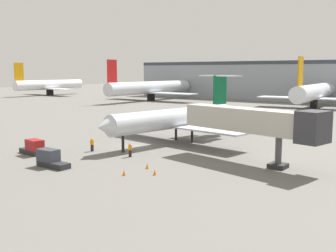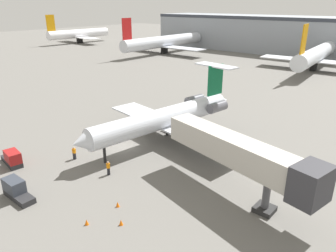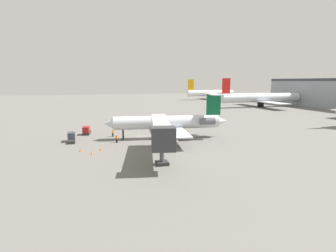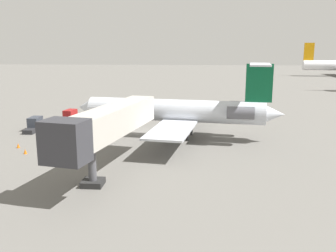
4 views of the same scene
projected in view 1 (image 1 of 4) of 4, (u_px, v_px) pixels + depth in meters
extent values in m
cube|color=#66635E|center=(136.00, 146.00, 56.57)|extent=(400.00, 400.00, 0.10)
cylinder|color=silver|center=(174.00, 118.00, 58.19)|extent=(6.06, 23.09, 2.84)
cone|color=silver|center=(105.00, 127.00, 49.55)|extent=(2.99, 2.56, 2.70)
cone|color=silver|center=(227.00, 112.00, 66.89)|extent=(2.76, 2.92, 2.42)
cube|color=silver|center=(213.00, 130.00, 54.72)|extent=(11.21, 5.87, 0.24)
cube|color=silver|center=(150.00, 122.00, 63.36)|extent=(11.21, 5.87, 0.24)
cylinder|color=#595960|center=(224.00, 113.00, 62.48)|extent=(1.94, 3.38, 1.50)
cylinder|color=#595960|center=(200.00, 110.00, 65.71)|extent=(1.94, 3.38, 1.50)
cube|color=#0C5933|center=(220.00, 90.00, 65.05)|extent=(0.69, 3.20, 4.63)
cube|color=silver|center=(220.00, 76.00, 64.76)|extent=(7.07, 3.34, 0.20)
cylinder|color=black|center=(123.00, 144.00, 51.86)|extent=(0.36, 0.36, 2.13)
cylinder|color=black|center=(192.00, 135.00, 58.82)|extent=(0.36, 0.36, 2.13)
cylinder|color=black|center=(176.00, 133.00, 61.05)|extent=(0.36, 0.36, 2.13)
cube|color=#B7B2A8|center=(247.00, 120.00, 46.00)|extent=(17.01, 5.97, 2.60)
cube|color=#333338|center=(313.00, 127.00, 40.07)|extent=(3.00, 3.62, 3.20)
cylinder|color=#4C4C51|center=(278.00, 152.00, 43.30)|extent=(0.70, 0.70, 3.51)
cube|color=#262626|center=(278.00, 166.00, 43.50)|extent=(1.80, 1.80, 0.50)
cube|color=black|center=(92.00, 148.00, 52.58)|extent=(0.37, 0.31, 0.85)
cube|color=orange|center=(92.00, 142.00, 52.48)|extent=(0.45, 0.35, 0.60)
sphere|color=tan|center=(92.00, 139.00, 52.42)|extent=(0.24, 0.24, 0.24)
cube|color=black|center=(130.00, 153.00, 49.11)|extent=(0.38, 0.40, 0.85)
cube|color=orange|center=(130.00, 148.00, 49.01)|extent=(0.44, 0.48, 0.60)
sphere|color=tan|center=(130.00, 144.00, 48.95)|extent=(0.24, 0.24, 0.24)
cube|color=#262628|center=(32.00, 152.00, 50.89)|extent=(4.15, 1.91, 0.60)
cube|color=maroon|center=(35.00, 145.00, 50.21)|extent=(2.56, 1.70, 1.30)
cube|color=#262628|center=(54.00, 165.00, 43.82)|extent=(4.03, 1.48, 0.60)
cube|color=#333842|center=(48.00, 155.00, 44.15)|extent=(2.43, 1.45, 1.30)
cone|color=orange|center=(155.00, 172.00, 40.61)|extent=(0.36, 0.36, 0.55)
cone|color=orange|center=(147.00, 166.00, 43.22)|extent=(0.36, 0.36, 0.55)
cone|color=orange|center=(124.00, 173.00, 40.42)|extent=(0.36, 0.36, 0.55)
cube|color=#8C939E|center=(334.00, 81.00, 134.88)|extent=(146.21, 20.78, 13.63)
cube|color=#333842|center=(326.00, 62.00, 125.93)|extent=(146.21, 0.60, 1.20)
cylinder|color=white|center=(50.00, 85.00, 171.89)|extent=(5.15, 32.16, 4.00)
cube|color=orange|center=(19.00, 72.00, 160.29)|extent=(0.44, 4.01, 7.00)
cube|color=white|center=(50.00, 89.00, 172.10)|extent=(27.11, 6.97, 0.30)
cube|color=black|center=(50.00, 92.00, 172.32)|extent=(1.20, 2.80, 2.40)
cylinder|color=silver|center=(151.00, 88.00, 140.74)|extent=(4.62, 41.56, 4.27)
cube|color=red|center=(112.00, 71.00, 125.13)|extent=(0.33, 4.00, 7.00)
cube|color=silver|center=(151.00, 93.00, 140.97)|extent=(34.93, 6.29, 0.30)
cube|color=black|center=(151.00, 97.00, 141.18)|extent=(1.20, 2.80, 2.40)
cylinder|color=silver|center=(314.00, 92.00, 111.12)|extent=(7.34, 36.32, 4.28)
cube|color=orange|center=(300.00, 71.00, 96.83)|extent=(0.64, 4.01, 7.00)
cube|color=silver|center=(314.00, 98.00, 111.36)|extent=(30.71, 8.56, 0.30)
cube|color=black|center=(314.00, 104.00, 111.57)|extent=(1.20, 2.80, 2.40)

